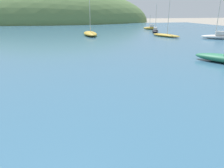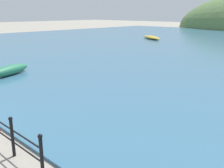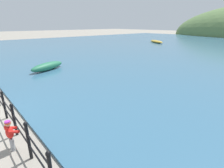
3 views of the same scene
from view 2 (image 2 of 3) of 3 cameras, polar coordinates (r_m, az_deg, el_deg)
boat_green_fishing at (r=40.43m, az=8.61°, el=10.00°), size 4.93×3.68×0.47m
boat_red_dinghy at (r=18.00m, az=-21.38°, el=2.84°), size 1.98×3.32×0.63m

